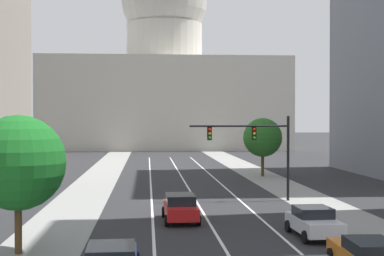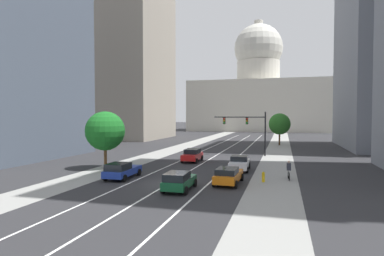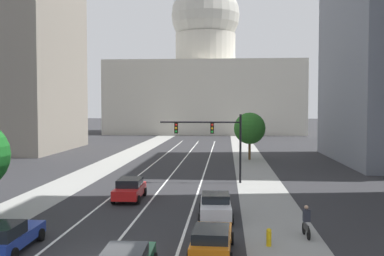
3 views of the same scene
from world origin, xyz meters
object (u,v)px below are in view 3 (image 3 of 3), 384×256
Objects in this scene: car_orange at (212,240)px; traffic_signal_mast at (214,135)px; capitol_building at (205,79)px; cyclist at (306,222)px; street_tree_near_right at (250,128)px; car_red at (130,189)px; fire_hydrant at (269,237)px; car_white at (216,206)px; car_blue at (7,236)px.

car_orange is 0.63× the size of traffic_signal_mast.
traffic_signal_mast is (4.44, -77.39, -9.84)m from capitol_building.
capitol_building reaches higher than cyclist.
capitol_building reaches higher than car_orange.
street_tree_near_right is at bearing 77.10° from traffic_signal_mast.
cyclist reaches higher than car_red.
street_tree_near_right is at bearing -81.81° from capitol_building.
car_red is 4.92× the size of fire_hydrant.
car_white is 13.51m from traffic_signal_mast.
car_orange is at bearing -95.53° from street_tree_near_right.
cyclist is at bearing -84.08° from capitol_building.
car_orange is 2.72× the size of cyclist.
cyclist is at bearing -54.27° from car_orange.
traffic_signal_mast is (-0.43, 20.06, 3.58)m from car_orange.
street_tree_near_right is at bearing -8.98° from car_white.
traffic_signal_mast is at bearing 99.86° from fire_hydrant.
car_blue is (-3.24, -12.32, -0.05)m from car_red.
car_red reaches higher than fire_hydrant.
street_tree_near_right is (4.11, 17.95, -0.25)m from traffic_signal_mast.
street_tree_near_right is (3.68, 38.00, 3.34)m from car_orange.
car_blue is at bearing 93.35° from car_orange.
fire_hydrant is 0.53× the size of cyclist.
cyclist is (11.39, -8.80, 0.03)m from car_red.
car_blue is (-9.75, -7.27, -0.02)m from car_white.
car_blue is 12.66m from fire_hydrant.
car_blue reaches higher than car_orange.
car_white is at bearing -86.91° from capitol_building.
car_blue is 2.70× the size of cyclist.
cyclist is 0.28× the size of street_tree_near_right.
capitol_building is at bearing 0.88° from car_white.
car_red is at bearing 131.54° from fire_hydrant.
capitol_building is 98.73m from car_blue.
car_orange is at bearing 119.98° from cyclist.
car_orange is at bearing -88.78° from traffic_signal_mast.
car_orange is at bearing 177.76° from car_white.
car_blue is 0.63× the size of traffic_signal_mast.
capitol_building reaches higher than street_tree_near_right.
car_white is 2.50× the size of cyclist.
cyclist is (9.77, -94.17, -13.33)m from capitol_building.
car_orange is 5.89m from cyclist.
car_red reaches higher than car_white.
car_orange is 1.01× the size of car_blue.
street_tree_near_right reaches higher than cyclist.
capitol_building is 28.53× the size of cyclist.
car_red is (-1.63, -85.37, -13.36)m from capitol_building.
fire_hydrant is at bearing -58.01° from car_orange.
traffic_signal_mast is at bearing -38.70° from car_red.
street_tree_near_right is at bearing -22.87° from car_red.
fire_hydrant is (12.52, 1.85, -0.30)m from car_blue.
capitol_building is at bearing 4.77° from car_orange.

